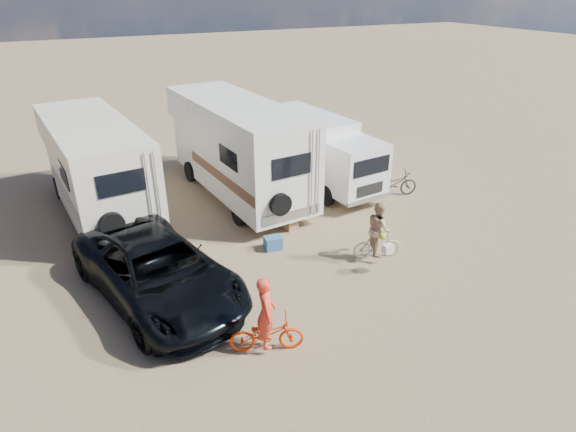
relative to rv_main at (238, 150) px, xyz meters
name	(u,v)px	position (x,y,z in m)	size (l,w,h in m)	color
ground	(324,284)	(-0.14, -6.86, -1.82)	(140.00, 140.00, 0.00)	#907856
rv_main	(238,150)	(0.00, 0.00, 0.00)	(2.57, 7.79, 3.64)	silver
rv_left	(96,169)	(-5.03, 0.70, -0.15)	(2.50, 7.31, 3.33)	white
box_truck	(319,152)	(3.30, -0.40, -0.46)	(2.13, 6.34, 2.72)	white
dark_suv	(157,270)	(-4.35, -5.44, -1.00)	(2.72, 5.91, 1.64)	black
bike_man	(267,334)	(-2.63, -8.56, -1.38)	(0.58, 1.68, 0.88)	#EC3300
bike_woman	(377,245)	(1.99, -6.34, -1.37)	(0.42, 1.48, 0.89)	beige
rider_man	(266,319)	(-2.63, -8.56, -0.94)	(0.64, 0.42, 1.75)	#E93F26
rider_woman	(378,233)	(1.99, -6.34, -0.99)	(0.81, 0.63, 1.67)	tan
bike_parked	(393,184)	(5.30, -2.79, -1.31)	(0.67, 1.93, 1.01)	#272A27
cooler	(273,243)	(-0.62, -4.48, -1.61)	(0.52, 0.38, 0.42)	#326195
crate	(290,224)	(0.48, -3.51, -1.66)	(0.41, 0.41, 0.33)	#8B694A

